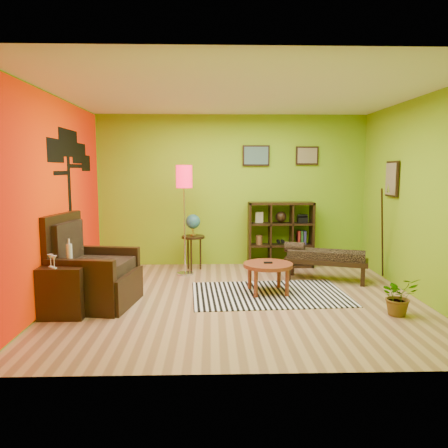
{
  "coord_description": "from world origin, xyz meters",
  "views": [
    {
      "loc": [
        -0.38,
        -5.92,
        1.81
      ],
      "look_at": [
        -0.21,
        0.07,
        1.05
      ],
      "focal_mm": 35.0,
      "sensor_mm": 36.0,
      "label": 1
    }
  ],
  "objects_px": {
    "coffee_table": "(268,267)",
    "bench": "(324,257)",
    "armchair": "(90,278)",
    "side_cabinet": "(64,290)",
    "floor_lamp": "(184,186)",
    "cube_shelf": "(281,235)",
    "potted_plant": "(398,300)",
    "globe_table": "(193,228)"
  },
  "relations": [
    {
      "from": "side_cabinet",
      "to": "cube_shelf",
      "type": "bearing_deg",
      "value": 40.44
    },
    {
      "from": "floor_lamp",
      "to": "potted_plant",
      "type": "bearing_deg",
      "value": -38.08
    },
    {
      "from": "globe_table",
      "to": "cube_shelf",
      "type": "xyz_separation_m",
      "value": [
        1.62,
        0.23,
        -0.16
      ]
    },
    {
      "from": "side_cabinet",
      "to": "potted_plant",
      "type": "distance_m",
      "value": 4.14
    },
    {
      "from": "side_cabinet",
      "to": "armchair",
      "type": "bearing_deg",
      "value": 65.83
    },
    {
      "from": "armchair",
      "to": "bench",
      "type": "height_order",
      "value": "armchair"
    },
    {
      "from": "armchair",
      "to": "bench",
      "type": "relative_size",
      "value": 0.88
    },
    {
      "from": "coffee_table",
      "to": "bench",
      "type": "distance_m",
      "value": 1.22
    },
    {
      "from": "coffee_table",
      "to": "floor_lamp",
      "type": "distance_m",
      "value": 2.06
    },
    {
      "from": "cube_shelf",
      "to": "bench",
      "type": "xyz_separation_m",
      "value": [
        0.53,
        -1.04,
        -0.21
      ]
    },
    {
      "from": "side_cabinet",
      "to": "bench",
      "type": "bearing_deg",
      "value": 23.9
    },
    {
      "from": "coffee_table",
      "to": "bench",
      "type": "bearing_deg",
      "value": 34.99
    },
    {
      "from": "potted_plant",
      "to": "globe_table",
      "type": "bearing_deg",
      "value": 136.31
    },
    {
      "from": "bench",
      "to": "coffee_table",
      "type": "bearing_deg",
      "value": -145.01
    },
    {
      "from": "floor_lamp",
      "to": "bench",
      "type": "bearing_deg",
      "value": -11.27
    },
    {
      "from": "cube_shelf",
      "to": "globe_table",
      "type": "bearing_deg",
      "value": -171.99
    },
    {
      "from": "floor_lamp",
      "to": "globe_table",
      "type": "relative_size",
      "value": 1.86
    },
    {
      "from": "armchair",
      "to": "potted_plant",
      "type": "xyz_separation_m",
      "value": [
        3.94,
        -0.54,
        -0.18
      ]
    },
    {
      "from": "armchair",
      "to": "cube_shelf",
      "type": "bearing_deg",
      "value": 37.26
    },
    {
      "from": "cube_shelf",
      "to": "bench",
      "type": "distance_m",
      "value": 1.19
    },
    {
      "from": "armchair",
      "to": "floor_lamp",
      "type": "height_order",
      "value": "floor_lamp"
    },
    {
      "from": "side_cabinet",
      "to": "cube_shelf",
      "type": "distance_m",
      "value": 4.1
    },
    {
      "from": "armchair",
      "to": "potted_plant",
      "type": "distance_m",
      "value": 3.99
    },
    {
      "from": "coffee_table",
      "to": "bench",
      "type": "height_order",
      "value": "bench"
    },
    {
      "from": "coffee_table",
      "to": "armchair",
      "type": "distance_m",
      "value": 2.49
    },
    {
      "from": "coffee_table",
      "to": "potted_plant",
      "type": "height_order",
      "value": "coffee_table"
    },
    {
      "from": "coffee_table",
      "to": "floor_lamp",
      "type": "height_order",
      "value": "floor_lamp"
    },
    {
      "from": "floor_lamp",
      "to": "globe_table",
      "type": "xyz_separation_m",
      "value": [
        0.13,
        0.36,
        -0.75
      ]
    },
    {
      "from": "coffee_table",
      "to": "globe_table",
      "type": "height_order",
      "value": "globe_table"
    },
    {
      "from": "globe_table",
      "to": "cube_shelf",
      "type": "height_order",
      "value": "cube_shelf"
    },
    {
      "from": "globe_table",
      "to": "side_cabinet",
      "type": "bearing_deg",
      "value": -121.57
    },
    {
      "from": "coffee_table",
      "to": "globe_table",
      "type": "distance_m",
      "value": 1.94
    },
    {
      "from": "armchair",
      "to": "bench",
      "type": "bearing_deg",
      "value": 18.9
    },
    {
      "from": "cube_shelf",
      "to": "bench",
      "type": "relative_size",
      "value": 0.87
    },
    {
      "from": "globe_table",
      "to": "cube_shelf",
      "type": "bearing_deg",
      "value": 8.01
    },
    {
      "from": "side_cabinet",
      "to": "coffee_table",
      "type": "bearing_deg",
      "value": 19.07
    },
    {
      "from": "side_cabinet",
      "to": "globe_table",
      "type": "height_order",
      "value": "globe_table"
    },
    {
      "from": "floor_lamp",
      "to": "cube_shelf",
      "type": "xyz_separation_m",
      "value": [
        1.75,
        0.59,
        -0.91
      ]
    },
    {
      "from": "armchair",
      "to": "floor_lamp",
      "type": "xyz_separation_m",
      "value": [
        1.17,
        1.64,
        1.15
      ]
    },
    {
      "from": "coffee_table",
      "to": "side_cabinet",
      "type": "bearing_deg",
      "value": -160.93
    },
    {
      "from": "armchair",
      "to": "potted_plant",
      "type": "bearing_deg",
      "value": -7.77
    },
    {
      "from": "armchair",
      "to": "side_cabinet",
      "type": "bearing_deg",
      "value": -114.17
    }
  ]
}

